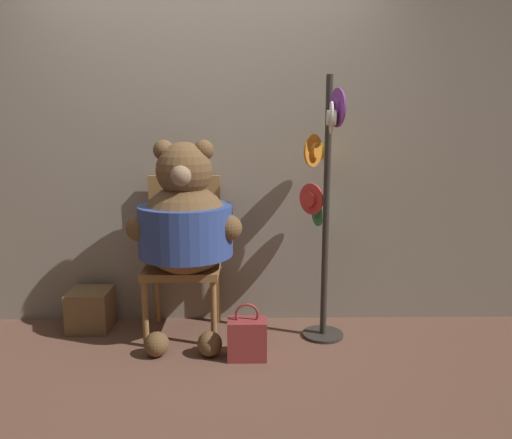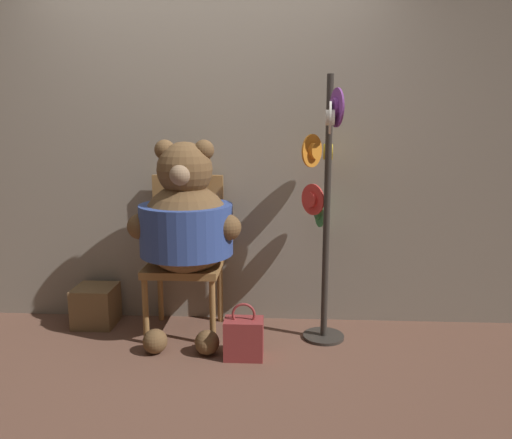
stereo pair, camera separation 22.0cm
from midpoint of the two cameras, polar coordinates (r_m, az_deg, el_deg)
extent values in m
plane|color=brown|center=(3.25, -8.86, -15.61)|extent=(14.00, 14.00, 0.00)
cube|color=gray|center=(3.64, -7.84, 6.86)|extent=(8.00, 0.10, 2.39)
cylinder|color=#9E703D|center=(3.40, -14.39, -10.46)|extent=(0.04, 0.04, 0.45)
cylinder|color=#9E703D|center=(3.33, -6.78, -10.68)|extent=(0.04, 0.04, 0.45)
cylinder|color=#9E703D|center=(3.78, -12.96, -8.25)|extent=(0.04, 0.04, 0.45)
cylinder|color=#9E703D|center=(3.71, -6.14, -8.38)|extent=(0.04, 0.04, 0.45)
cube|color=#9E703D|center=(3.47, -10.21, -5.55)|extent=(0.51, 0.47, 0.05)
cube|color=#9E703D|center=(3.60, -9.84, 0.30)|extent=(0.51, 0.04, 0.59)
sphere|color=brown|center=(3.33, -9.92, -1.21)|extent=(0.61, 0.61, 0.61)
cylinder|color=#334C99|center=(3.33, -9.92, -1.21)|extent=(0.62, 0.62, 0.33)
sphere|color=brown|center=(3.27, -10.14, 5.57)|extent=(0.36, 0.36, 0.36)
sphere|color=brown|center=(3.28, -12.43, 7.74)|extent=(0.13, 0.13, 0.13)
sphere|color=brown|center=(3.24, -7.97, 7.85)|extent=(0.13, 0.13, 0.13)
sphere|color=#997A5B|center=(3.12, -10.58, 4.97)|extent=(0.13, 0.13, 0.13)
sphere|color=brown|center=(3.31, -15.08, -0.97)|extent=(0.17, 0.17, 0.17)
sphere|color=brown|center=(3.21, -5.06, -0.97)|extent=(0.17, 0.17, 0.17)
sphere|color=brown|center=(3.31, -13.21, -13.73)|extent=(0.16, 0.16, 0.16)
sphere|color=brown|center=(3.26, -7.29, -13.94)|extent=(0.16, 0.16, 0.16)
cylinder|color=#332D28|center=(3.55, 5.86, -12.95)|extent=(0.28, 0.28, 0.02)
cylinder|color=#332D28|center=(3.30, 6.14, 0.90)|extent=(0.04, 0.04, 1.75)
cylinder|color=red|center=(3.38, 4.49, 2.35)|extent=(0.14, 0.17, 0.21)
cylinder|color=red|center=(3.38, 4.49, 2.35)|extent=(0.11, 0.12, 0.10)
cylinder|color=#3D9351|center=(3.45, 5.24, 0.96)|extent=(0.06, 0.21, 0.21)
cylinder|color=#3D9351|center=(3.45, 5.24, 0.96)|extent=(0.08, 0.11, 0.10)
cylinder|color=silver|center=(3.08, 6.56, 11.49)|extent=(0.02, 0.19, 0.19)
cylinder|color=silver|center=(3.08, 6.56, 11.49)|extent=(0.06, 0.10, 0.09)
cylinder|color=yellow|center=(3.40, 6.15, 7.73)|extent=(0.03, 0.22, 0.22)
cylinder|color=yellow|center=(3.40, 6.15, 7.73)|extent=(0.07, 0.11, 0.11)
cylinder|color=#7A388E|center=(3.13, 7.26, 12.56)|extent=(0.07, 0.23, 0.24)
cylinder|color=#7A388E|center=(3.13, 7.26, 12.56)|extent=(0.08, 0.12, 0.11)
cylinder|color=orange|center=(3.10, 4.52, 7.86)|extent=(0.13, 0.17, 0.20)
cylinder|color=orange|center=(3.10, 4.52, 7.86)|extent=(0.11, 0.12, 0.10)
cube|color=maroon|center=(3.19, -3.04, -13.50)|extent=(0.24, 0.16, 0.25)
torus|color=maroon|center=(3.13, -3.07, -10.84)|extent=(0.15, 0.02, 0.15)
cube|color=brown|center=(3.82, -19.97, -9.67)|extent=(0.29, 0.29, 0.29)
camera|label=1|loc=(0.11, -91.92, -0.37)|focal=35.00mm
camera|label=2|loc=(0.11, 88.08, 0.37)|focal=35.00mm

